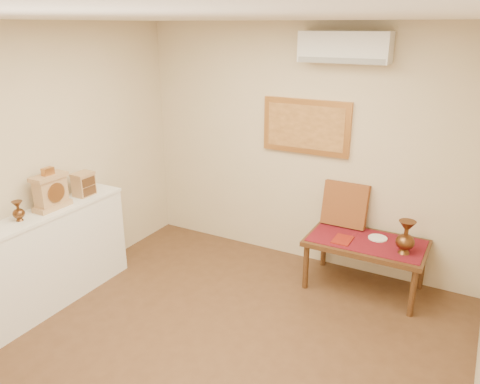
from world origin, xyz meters
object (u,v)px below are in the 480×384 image
Objects in this scene: mantel_clock at (51,191)px; low_table at (366,247)px; display_ledge at (39,263)px; brass_urn_tall at (406,234)px; wooden_chest at (84,184)px.

low_table is at bearing 31.61° from mantel_clock.
display_ledge is 3.27m from low_table.
brass_urn_tall reaches higher than low_table.
wooden_chest reaches higher than low_table.
display_ledge is (-3.06, -1.77, -0.27)m from brass_urn_tall.
low_table is at bearing 164.79° from brass_urn_tall.
brass_urn_tall is 0.49m from low_table.
brass_urn_tall is at bearing 30.08° from display_ledge.
wooden_chest is (0.01, 0.66, 0.61)m from display_ledge.
mantel_clock is 1.68× the size of wooden_chest.
wooden_chest is at bearing 89.51° from display_ledge.
brass_urn_tall is 3.27m from wooden_chest.
display_ledge is at bearing -90.49° from wooden_chest.
display_ledge reaches higher than brass_urn_tall.
wooden_chest is at bearing -155.43° from low_table.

